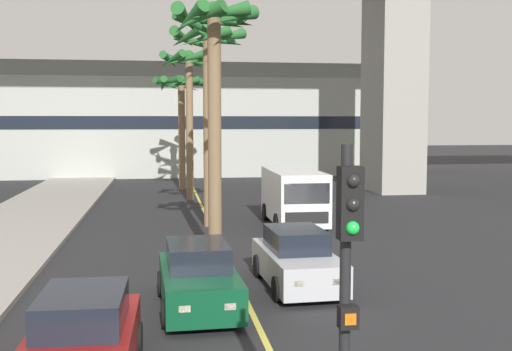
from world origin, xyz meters
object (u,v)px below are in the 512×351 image
(delivery_van, at_px, (294,196))
(car_queue_third, at_px, (82,343))
(car_queue_second, at_px, (198,279))
(car_queue_front, at_px, (297,260))
(palm_tree_far_median, at_px, (214,55))
(palm_tree_mid_median, at_px, (189,80))
(palm_tree_farthest_median, at_px, (181,97))
(traffic_light_median_near, at_px, (347,286))
(palm_tree_near_median, at_px, (208,66))

(delivery_van, bearing_deg, car_queue_third, -113.94)
(car_queue_second, xyz_separation_m, car_queue_third, (-2.18, -4.06, 0.00))
(car_queue_front, relative_size, palm_tree_far_median, 0.51)
(car_queue_front, distance_m, palm_tree_mid_median, 20.20)
(delivery_van, bearing_deg, palm_tree_farthest_median, 106.08)
(palm_tree_far_median, bearing_deg, palm_tree_farthest_median, 90.99)
(traffic_light_median_near, bearing_deg, car_queue_third, 126.73)
(car_queue_third, height_order, palm_tree_mid_median, palm_tree_mid_median)
(car_queue_front, height_order, delivery_van, delivery_van)
(delivery_van, distance_m, palm_tree_mid_median, 11.54)
(delivery_van, height_order, palm_tree_near_median, palm_tree_near_median)
(palm_tree_mid_median, bearing_deg, palm_tree_farthest_median, 93.03)
(palm_tree_near_median, relative_size, palm_tree_mid_median, 1.00)
(traffic_light_median_near, xyz_separation_m, palm_tree_farthest_median, (-0.65, 34.60, 3.23))
(palm_tree_mid_median, bearing_deg, palm_tree_near_median, -87.53)
(palm_tree_mid_median, xyz_separation_m, palm_tree_far_median, (0.08, -15.74, -0.21))
(car_queue_second, relative_size, car_queue_third, 1.00)
(palm_tree_mid_median, bearing_deg, car_queue_front, -84.05)
(car_queue_third, xyz_separation_m, palm_tree_farthest_median, (2.62, 30.22, 5.22))
(palm_tree_mid_median, relative_size, palm_tree_farthest_median, 1.14)
(car_queue_third, relative_size, palm_tree_mid_median, 0.50)
(palm_tree_farthest_median, bearing_deg, car_queue_second, -90.97)
(car_queue_second, height_order, traffic_light_median_near, traffic_light_median_near)
(traffic_light_median_near, bearing_deg, palm_tree_farthest_median, 91.08)
(car_queue_front, bearing_deg, palm_tree_near_median, 99.03)
(car_queue_second, bearing_deg, car_queue_third, -118.17)
(traffic_light_median_near, bearing_deg, delivery_van, 79.73)
(palm_tree_near_median, distance_m, palm_tree_far_median, 6.70)
(car_queue_third, bearing_deg, car_queue_second, 61.83)
(car_queue_front, distance_m, palm_tree_farthest_median, 25.19)
(car_queue_front, relative_size, car_queue_second, 1.00)
(car_queue_front, xyz_separation_m, palm_tree_near_median, (-1.61, 10.14, 5.98))
(car_queue_second, bearing_deg, palm_tree_far_median, 80.91)
(delivery_van, distance_m, palm_tree_near_median, 6.50)
(car_queue_second, relative_size, palm_tree_near_median, 0.50)
(car_queue_third, bearing_deg, palm_tree_near_median, 78.24)
(car_queue_front, distance_m, traffic_light_median_near, 10.39)
(car_queue_second, relative_size, palm_tree_farthest_median, 0.57)
(palm_tree_mid_median, xyz_separation_m, palm_tree_farthest_median, (-0.28, 5.34, -0.74))
(palm_tree_far_median, relative_size, palm_tree_farthest_median, 1.11)
(car_queue_second, height_order, palm_tree_far_median, palm_tree_far_median)
(traffic_light_median_near, xyz_separation_m, palm_tree_mid_median, (-0.37, 29.26, 3.96))
(palm_tree_near_median, distance_m, palm_tree_mid_median, 9.06)
(car_queue_third, bearing_deg, delivery_van, 66.06)
(palm_tree_mid_median, height_order, palm_tree_farthest_median, palm_tree_mid_median)
(palm_tree_far_median, bearing_deg, delivery_van, 58.54)
(car_queue_third, distance_m, palm_tree_far_median, 11.19)
(palm_tree_near_median, xyz_separation_m, palm_tree_farthest_median, (-0.67, 14.40, -0.76))
(palm_tree_mid_median, distance_m, palm_tree_far_median, 15.75)
(car_queue_third, height_order, palm_tree_farthest_median, palm_tree_farthest_median)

